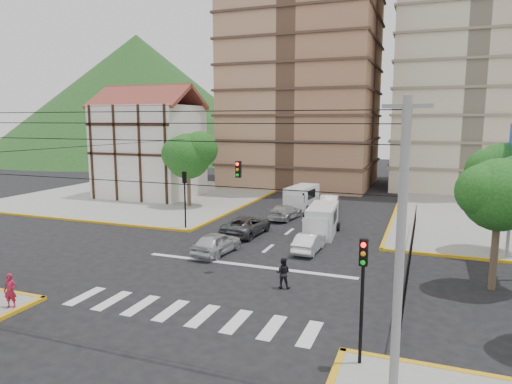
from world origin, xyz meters
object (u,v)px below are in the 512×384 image
at_px(traffic_light_nw, 185,190).
at_px(van_left_lane, 301,198).
at_px(pedestrian_crosswalk, 283,273).
at_px(car_silver_front_left, 217,243).
at_px(car_white_front_right, 309,242).
at_px(van_right_lane, 321,221).
at_px(pedestrian_sw_corner, 10,291).
at_px(traffic_light_se, 363,281).

relative_size(traffic_light_nw, van_left_lane, 0.87).
xyz_separation_m(traffic_light_nw, pedestrian_crosswalk, (10.87, -9.35, -2.32)).
bearing_deg(car_silver_front_left, traffic_light_nw, -38.84).
bearing_deg(pedestrian_crosswalk, car_white_front_right, -95.08).
distance_m(van_right_lane, van_left_lane, 10.04).
height_order(car_white_front_right, pedestrian_crosswalk, pedestrian_crosswalk).
bearing_deg(van_left_lane, van_right_lane, -60.04).
bearing_deg(pedestrian_sw_corner, car_silver_front_left, 47.28).
distance_m(van_right_lane, car_white_front_right, 4.52).
relative_size(traffic_light_nw, van_right_lane, 0.88).
height_order(van_left_lane, car_silver_front_left, van_left_lane).
relative_size(van_right_lane, pedestrian_sw_corner, 3.21).
bearing_deg(car_silver_front_left, pedestrian_sw_corner, 72.75).
xyz_separation_m(car_white_front_right, pedestrian_crosswalk, (0.33, -6.78, 0.17)).
xyz_separation_m(van_right_lane, car_silver_front_left, (-5.21, -7.03, -0.35)).
xyz_separation_m(van_right_lane, pedestrian_sw_corner, (-10.03, -18.23, -0.13)).
xyz_separation_m(van_right_lane, van_left_lane, (-4.04, 9.19, 0.00)).
distance_m(traffic_light_nw, pedestrian_crosswalk, 14.52).
distance_m(van_right_lane, car_silver_front_left, 8.76).
xyz_separation_m(car_silver_front_left, car_white_front_right, (5.41, 2.54, -0.09)).
xyz_separation_m(car_silver_front_left, pedestrian_sw_corner, (-4.82, -11.19, 0.22)).
bearing_deg(van_right_lane, traffic_light_nw, -174.61).
distance_m(van_left_lane, pedestrian_crosswalk, 20.97).
relative_size(traffic_light_nw, car_white_front_right, 1.16).
height_order(traffic_light_se, car_silver_front_left, traffic_light_se).
distance_m(traffic_light_nw, pedestrian_sw_corner, 16.45).
relative_size(van_left_lane, pedestrian_sw_corner, 3.23).
relative_size(car_white_front_right, pedestrian_crosswalk, 2.39).
height_order(car_silver_front_left, pedestrian_sw_corner, pedestrian_sw_corner).
distance_m(traffic_light_nw, van_left_lane, 12.93).
bearing_deg(van_right_lane, van_left_lane, 108.57).
bearing_deg(pedestrian_crosswalk, traffic_light_se, 119.25).
bearing_deg(van_left_lane, pedestrian_sw_corner, -96.12).
xyz_separation_m(traffic_light_se, pedestrian_sw_corner, (-15.30, -0.70, -2.18)).
height_order(van_left_lane, car_white_front_right, van_left_lane).
bearing_deg(traffic_light_nw, car_silver_front_left, -44.90).
bearing_deg(car_white_front_right, pedestrian_crosswalk, 94.89).
bearing_deg(car_white_front_right, pedestrian_sw_corner, 55.39).
distance_m(car_silver_front_left, car_white_front_right, 5.98).
relative_size(traffic_light_se, traffic_light_nw, 1.00).
relative_size(pedestrian_sw_corner, pedestrian_crosswalk, 0.98).
bearing_deg(van_left_lane, car_silver_front_left, -87.90).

